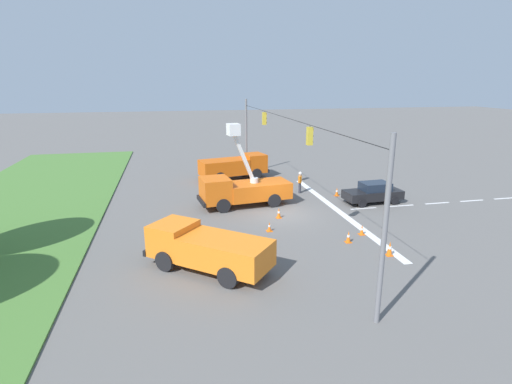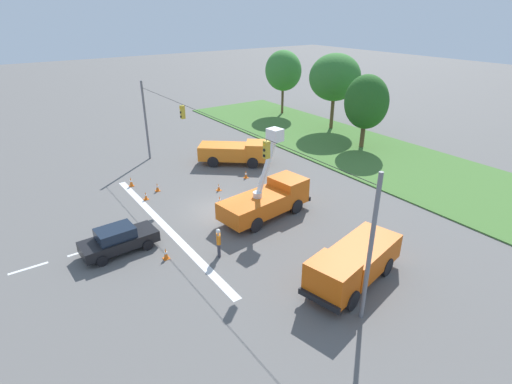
% 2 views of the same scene
% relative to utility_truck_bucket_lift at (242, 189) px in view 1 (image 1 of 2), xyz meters
% --- Properties ---
extents(ground_plane, '(200.00, 200.00, 0.00)m').
position_rel_utility_truck_bucket_lift_xyz_m(ground_plane, '(-2.53, -2.36, -1.30)').
color(ground_plane, '#605E5B').
extents(lane_markings, '(17.60, 15.25, 0.01)m').
position_rel_utility_truck_bucket_lift_xyz_m(lane_markings, '(-2.53, -7.90, -1.29)').
color(lane_markings, silver).
rests_on(lane_markings, ground).
extents(signal_gantry, '(26.20, 0.33, 7.20)m').
position_rel_utility_truck_bucket_lift_xyz_m(signal_gantry, '(-2.46, -2.36, 2.95)').
color(signal_gantry, slate).
rests_on(signal_gantry, ground).
extents(utility_truck_bucket_lift, '(3.21, 6.90, 5.99)m').
position_rel_utility_truck_bucket_lift_xyz_m(utility_truck_bucket_lift, '(0.00, 0.00, 0.00)').
color(utility_truck_bucket_lift, orange).
rests_on(utility_truck_bucket_lift, ground).
extents(utility_truck_support_near, '(5.70, 6.22, 2.07)m').
position_rel_utility_truck_bucket_lift_xyz_m(utility_truck_support_near, '(-9.76, 3.51, -0.15)').
color(utility_truck_support_near, orange).
rests_on(utility_truck_support_near, ground).
extents(utility_truck_support_far, '(3.59, 6.65, 2.18)m').
position_rel_utility_truck_bucket_lift_xyz_m(utility_truck_support_far, '(8.43, -0.84, -0.10)').
color(utility_truck_support_far, '#D6560F').
rests_on(utility_truck_support_far, ground).
extents(sedan_black, '(2.07, 4.38, 1.56)m').
position_rel_utility_truck_bucket_lift_xyz_m(sedan_black, '(-1.35, -9.74, -0.51)').
color(sedan_black, black).
rests_on(sedan_black, ground).
extents(road_worker, '(0.59, 0.40, 1.77)m').
position_rel_utility_truck_bucket_lift_xyz_m(road_worker, '(2.42, -5.23, -0.30)').
color(road_worker, '#383842').
rests_on(road_worker, ground).
extents(traffic_cone_foreground_left, '(0.36, 0.36, 0.68)m').
position_rel_utility_truck_bucket_lift_xyz_m(traffic_cone_foreground_left, '(-8.09, -4.65, -0.97)').
color(traffic_cone_foreground_left, orange).
rests_on(traffic_cone_foreground_left, ground).
extents(traffic_cone_foreground_right, '(0.36, 0.36, 0.62)m').
position_rel_utility_truck_bucket_lift_xyz_m(traffic_cone_foreground_right, '(-7.15, -5.95, -1.00)').
color(traffic_cone_foreground_right, orange).
rests_on(traffic_cone_foreground_right, ground).
extents(traffic_cone_mid_left, '(0.36, 0.36, 0.72)m').
position_rel_utility_truck_bucket_lift_xyz_m(traffic_cone_mid_left, '(-3.21, -1.91, -0.94)').
color(traffic_cone_mid_left, orange).
rests_on(traffic_cone_mid_left, ground).
extents(traffic_cone_mid_right, '(0.36, 0.36, 0.69)m').
position_rel_utility_truck_bucket_lift_xyz_m(traffic_cone_mid_right, '(0.93, -7.84, -0.96)').
color(traffic_cone_mid_right, orange).
rests_on(traffic_cone_mid_right, ground).
extents(traffic_cone_near_bucket, '(0.36, 0.36, 0.60)m').
position_rel_utility_truck_bucket_lift_xyz_m(traffic_cone_near_bucket, '(-5.45, -0.70, -1.01)').
color(traffic_cone_near_bucket, orange).
rests_on(traffic_cone_near_bucket, ground).
extents(traffic_cone_lane_edge_a, '(0.36, 0.36, 0.67)m').
position_rel_utility_truck_bucket_lift_xyz_m(traffic_cone_lane_edge_a, '(-6.34, 2.44, -0.97)').
color(traffic_cone_lane_edge_a, orange).
rests_on(traffic_cone_lane_edge_a, ground).
extents(traffic_cone_lane_edge_b, '(0.36, 0.36, 0.79)m').
position_rel_utility_truck_bucket_lift_xyz_m(traffic_cone_lane_edge_b, '(-10.18, -6.00, -0.90)').
color(traffic_cone_lane_edge_b, orange).
rests_on(traffic_cone_lane_edge_b, ground).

